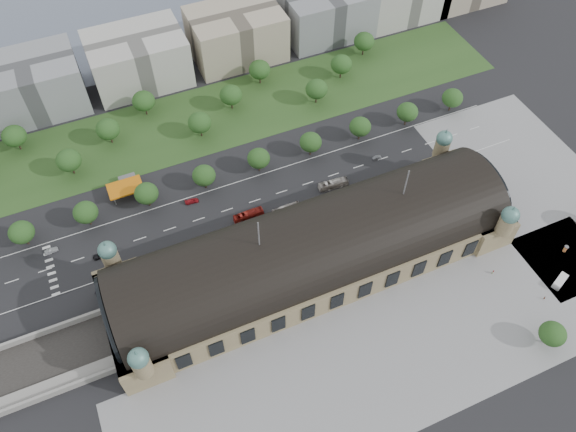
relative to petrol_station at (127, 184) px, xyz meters
name	(u,v)px	position (x,y,z in m)	size (l,w,h in m)	color
ground	(312,266)	(53.91, -65.28, -2.95)	(900.00, 900.00, 0.00)	black
station	(313,251)	(53.91, -65.28, 7.33)	(150.00, 48.40, 44.30)	#8D7F57
track_cutting	(7,385)	(-56.09, -67.49, -2.25)	(70.00, 24.00, 3.10)	black
plaza_south	(394,357)	(63.91, -109.28, -2.95)	(190.00, 48.00, 0.12)	gray
plaza_east	(534,184)	(156.91, -65.28, -2.95)	(56.00, 100.00, 0.12)	gray
road_slab	(227,210)	(33.91, -27.28, -2.95)	(260.00, 26.00, 0.10)	black
grass_belt	(197,121)	(38.91, 27.72, -2.95)	(300.00, 45.00, 0.10)	#294A1D
petrol_station	(127,184)	(0.00, 0.00, 0.00)	(14.00, 13.00, 5.05)	#C9690B
office_2	(31,86)	(-26.09, 67.72, 9.05)	(45.00, 32.00, 24.00)	gray
office_3	(138,59)	(23.91, 67.72, 9.05)	(45.00, 32.00, 24.00)	#B3B1AA
office_4	(236,34)	(73.91, 67.72, 9.05)	(45.00, 32.00, 24.00)	tan
office_5	(326,12)	(123.91, 67.72, 9.05)	(45.00, 32.00, 24.00)	gray
tree_row_1	(21,232)	(-42.09, -12.28, 4.48)	(9.60, 9.60, 11.52)	#2D2116
tree_row_2	(86,212)	(-18.09, -12.28, 4.48)	(9.60, 9.60, 11.52)	#2D2116
tree_row_3	(146,193)	(5.91, -12.28, 4.48)	(9.60, 9.60, 11.52)	#2D2116
tree_row_4	(204,175)	(29.91, -12.28, 4.48)	(9.60, 9.60, 11.52)	#2D2116
tree_row_5	(259,158)	(53.91, -12.28, 4.48)	(9.60, 9.60, 11.52)	#2D2116
tree_row_6	(311,142)	(77.91, -12.28, 4.48)	(9.60, 9.60, 11.52)	#2D2116
tree_row_7	(360,127)	(101.91, -12.28, 4.48)	(9.60, 9.60, 11.52)	#2D2116
tree_row_8	(407,112)	(125.91, -12.28, 4.48)	(9.60, 9.60, 11.52)	#2D2116
tree_row_9	(452,98)	(149.91, -12.28, 4.48)	(9.60, 9.60, 11.52)	#2D2116
tree_belt_2	(14,136)	(-38.09, 41.72, 5.10)	(10.40, 10.40, 12.48)	#2D2116
tree_belt_3	(69,160)	(-19.09, 17.72, 5.10)	(10.40, 10.40, 12.48)	#2D2116
tree_belt_4	(108,129)	(-0.09, 29.72, 5.10)	(10.40, 10.40, 12.48)	#2D2116
tree_belt_5	(144,101)	(18.91, 41.72, 5.10)	(10.40, 10.40, 12.48)	#2D2116
tree_belt_6	(200,123)	(37.91, 17.72, 5.10)	(10.40, 10.40, 12.48)	#2D2116
tree_belt_7	(231,95)	(56.91, 29.72, 5.10)	(10.40, 10.40, 12.48)	#2D2116
tree_belt_8	(260,70)	(75.91, 41.72, 5.10)	(10.40, 10.40, 12.48)	#2D2116
tree_belt_9	(317,89)	(94.91, 17.72, 5.10)	(10.40, 10.40, 12.48)	#2D2116
tree_belt_10	(341,64)	(113.91, 29.72, 5.10)	(10.40, 10.40, 12.48)	#2D2116
tree_belt_11	(364,41)	(132.91, 41.72, 5.10)	(10.40, 10.40, 12.48)	#2D2116
tree_plaza_s	(553,334)	(113.91, -125.28, 3.86)	(9.00, 9.00, 10.64)	#2D2116
traffic_car_1	(51,251)	(-34.45, -19.75, -2.15)	(1.70, 4.86, 1.60)	gray
traffic_car_2	(100,256)	(-18.05, -29.49, -2.24)	(2.35, 5.10, 1.42)	black
traffic_car_3	(192,201)	(22.12, -17.69, -2.14)	(2.27, 5.58, 1.62)	maroon
traffic_car_4	(284,209)	(55.08, -36.61, -2.28)	(1.58, 3.94, 1.34)	#1C1741
traffic_car_5	(377,157)	(103.47, -26.21, -2.29)	(1.40, 4.02, 1.32)	#595B60
traffic_car_6	(461,150)	(139.77, -37.15, -2.31)	(2.11, 4.58, 1.27)	silver
parked_car_0	(100,290)	(-21.21, -44.28, -2.30)	(1.38, 3.96, 1.30)	black
parked_car_1	(124,281)	(-12.19, -44.28, -2.16)	(2.63, 5.71, 1.59)	maroon
parked_car_2	(127,280)	(-11.02, -44.28, -2.26)	(1.93, 4.74, 1.38)	#171A40
parked_car_3	(194,248)	(15.73, -40.28, -2.25)	(1.65, 4.10, 1.40)	slate
parked_car_4	(157,261)	(1.25, -40.28, -2.16)	(1.67, 4.78, 1.58)	silver
parked_car_5	(166,266)	(3.68, -44.10, -2.18)	(2.54, 5.50, 1.53)	#9CA1A5
parked_car_6	(243,231)	(35.91, -40.28, -2.21)	(2.08, 5.11, 1.48)	black
bus_west	(249,215)	(40.55, -34.48, -1.22)	(2.91, 12.44, 3.47)	#AA231B
bus_mid	(287,209)	(55.61, -37.78, -1.30)	(2.78, 11.87, 3.31)	silver
bus_east	(333,184)	(78.79, -33.28, -1.17)	(2.99, 12.76, 3.55)	silver
van_east	(559,282)	(133.44, -108.49, -1.53)	(7.40, 5.29, 2.98)	white
advertising_column	(565,249)	(145.32, -97.69, -1.39)	(1.58, 1.58, 3.00)	#CE333F
pedestrian_0	(493,272)	(114.12, -95.04, -2.01)	(0.91, 0.52, 1.87)	gray
pedestrian_1	(544,298)	(124.55, -111.41, -2.13)	(0.60, 0.39, 1.64)	gray
pedestrian_2	(576,223)	(158.36, -89.28, -2.14)	(0.79, 0.45, 1.62)	gray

